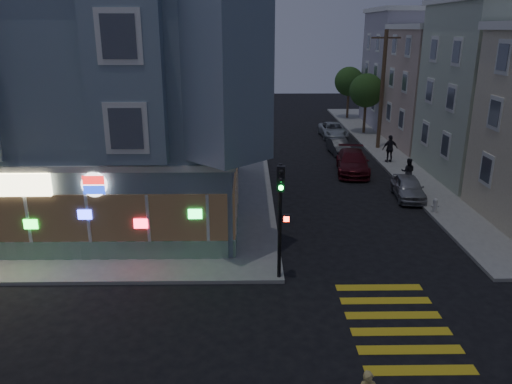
{
  "coord_description": "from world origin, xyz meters",
  "views": [
    {
      "loc": [
        1.65,
        -14.86,
        9.22
      ],
      "look_at": [
        1.97,
        5.61,
        2.49
      ],
      "focal_mm": 35.0,
      "sensor_mm": 36.0,
      "label": 1
    }
  ],
  "objects_px": {
    "traffic_signal": "(281,203)",
    "parked_car_a": "(408,187)",
    "parked_car_d": "(333,130)",
    "fire_hydrant": "(435,205)",
    "street_tree_far": "(349,82)",
    "parked_car_c": "(353,162)",
    "parked_car_b": "(339,147)",
    "utility_pole": "(382,89)",
    "pedestrian_b": "(390,149)",
    "street_tree_near": "(366,91)",
    "pedestrian_a": "(408,172)"
  },
  "relations": [
    {
      "from": "pedestrian_b",
      "to": "street_tree_far",
      "type": "bearing_deg",
      "value": -103.23
    },
    {
      "from": "parked_car_b",
      "to": "parked_car_d",
      "type": "bearing_deg",
      "value": 79.26
    },
    {
      "from": "street_tree_near",
      "to": "traffic_signal",
      "type": "height_order",
      "value": "street_tree_near"
    },
    {
      "from": "street_tree_near",
      "to": "pedestrian_a",
      "type": "distance_m",
      "value": 16.29
    },
    {
      "from": "street_tree_near",
      "to": "parked_car_b",
      "type": "bearing_deg",
      "value": -115.42
    },
    {
      "from": "street_tree_far",
      "to": "parked_car_c",
      "type": "xyz_separation_m",
      "value": [
        -3.6,
        -20.77,
        -3.2
      ]
    },
    {
      "from": "utility_pole",
      "to": "parked_car_b",
      "type": "bearing_deg",
      "value": -155.15
    },
    {
      "from": "parked_car_d",
      "to": "traffic_signal",
      "type": "bearing_deg",
      "value": -105.07
    },
    {
      "from": "street_tree_near",
      "to": "pedestrian_a",
      "type": "bearing_deg",
      "value": -93.22
    },
    {
      "from": "street_tree_near",
      "to": "parked_car_d",
      "type": "height_order",
      "value": "street_tree_near"
    },
    {
      "from": "street_tree_far",
      "to": "traffic_signal",
      "type": "distance_m",
      "value": 37.03
    },
    {
      "from": "pedestrian_b",
      "to": "parked_car_a",
      "type": "relative_size",
      "value": 0.51
    },
    {
      "from": "street_tree_near",
      "to": "parked_car_b",
      "type": "height_order",
      "value": "street_tree_near"
    },
    {
      "from": "street_tree_far",
      "to": "parked_car_c",
      "type": "distance_m",
      "value": 21.33
    },
    {
      "from": "utility_pole",
      "to": "parked_car_a",
      "type": "xyz_separation_m",
      "value": [
        -1.3,
        -12.08,
        -4.15
      ]
    },
    {
      "from": "traffic_signal",
      "to": "utility_pole",
      "type": "bearing_deg",
      "value": 73.68
    },
    {
      "from": "parked_car_d",
      "to": "parked_car_b",
      "type": "bearing_deg",
      "value": -96.73
    },
    {
      "from": "parked_car_d",
      "to": "fire_hydrant",
      "type": "height_order",
      "value": "parked_car_d"
    },
    {
      "from": "parked_car_c",
      "to": "traffic_signal",
      "type": "relative_size",
      "value": 1.12
    },
    {
      "from": "utility_pole",
      "to": "pedestrian_b",
      "type": "height_order",
      "value": "utility_pole"
    },
    {
      "from": "street_tree_near",
      "to": "street_tree_far",
      "type": "xyz_separation_m",
      "value": [
        0.0,
        8.0,
        0.0
      ]
    },
    {
      "from": "parked_car_c",
      "to": "traffic_signal",
      "type": "bearing_deg",
      "value": -103.52
    },
    {
      "from": "parked_car_b",
      "to": "traffic_signal",
      "type": "xyz_separation_m",
      "value": [
        -5.78,
        -20.24,
        2.59
      ]
    },
    {
      "from": "pedestrian_b",
      "to": "parked_car_d",
      "type": "bearing_deg",
      "value": -86.34
    },
    {
      "from": "utility_pole",
      "to": "parked_car_c",
      "type": "bearing_deg",
      "value": -116.65
    },
    {
      "from": "street_tree_far",
      "to": "parked_car_b",
      "type": "bearing_deg",
      "value": -103.02
    },
    {
      "from": "street_tree_far",
      "to": "fire_hydrant",
      "type": "relative_size",
      "value": 7.08
    },
    {
      "from": "street_tree_far",
      "to": "traffic_signal",
      "type": "height_order",
      "value": "street_tree_far"
    },
    {
      "from": "parked_car_a",
      "to": "fire_hydrant",
      "type": "relative_size",
      "value": 5.04
    },
    {
      "from": "street_tree_near",
      "to": "parked_car_a",
      "type": "bearing_deg",
      "value": -94.74
    },
    {
      "from": "utility_pole",
      "to": "parked_car_c",
      "type": "height_order",
      "value": "utility_pole"
    },
    {
      "from": "pedestrian_b",
      "to": "parked_car_b",
      "type": "height_order",
      "value": "pedestrian_b"
    },
    {
      "from": "utility_pole",
      "to": "street_tree_near",
      "type": "distance_m",
      "value": 6.06
    },
    {
      "from": "parked_car_b",
      "to": "parked_car_c",
      "type": "xyz_separation_m",
      "value": [
        0.0,
        -5.2,
        0.15
      ]
    },
    {
      "from": "traffic_signal",
      "to": "parked_car_a",
      "type": "bearing_deg",
      "value": 57.5
    },
    {
      "from": "utility_pole",
      "to": "parked_car_a",
      "type": "bearing_deg",
      "value": -96.14
    },
    {
      "from": "parked_car_b",
      "to": "fire_hydrant",
      "type": "xyz_separation_m",
      "value": [
        2.7,
        -13.18,
        -0.04
      ]
    },
    {
      "from": "parked_car_c",
      "to": "pedestrian_b",
      "type": "bearing_deg",
      "value": 43.21
    },
    {
      "from": "street_tree_near",
      "to": "parked_car_d",
      "type": "xyz_separation_m",
      "value": [
        -3.04,
        -1.36,
        -3.3
      ]
    },
    {
      "from": "street_tree_far",
      "to": "parked_car_a",
      "type": "bearing_deg",
      "value": -93.29
    },
    {
      "from": "street_tree_far",
      "to": "parked_car_b",
      "type": "xyz_separation_m",
      "value": [
        -3.6,
        -15.57,
        -3.35
      ]
    },
    {
      "from": "parked_car_b",
      "to": "fire_hydrant",
      "type": "height_order",
      "value": "parked_car_b"
    },
    {
      "from": "parked_car_c",
      "to": "parked_car_d",
      "type": "distance_m",
      "value": 11.43
    },
    {
      "from": "parked_car_b",
      "to": "parked_car_d",
      "type": "xyz_separation_m",
      "value": [
        0.56,
        6.22,
        0.06
      ]
    },
    {
      "from": "parked_car_a",
      "to": "street_tree_far",
      "type": "bearing_deg",
      "value": 91.73
    },
    {
      "from": "utility_pole",
      "to": "parked_car_d",
      "type": "xyz_separation_m",
      "value": [
        -2.84,
        4.64,
        -4.16
      ]
    },
    {
      "from": "pedestrian_b",
      "to": "parked_car_d",
      "type": "distance_m",
      "value": 9.56
    },
    {
      "from": "pedestrian_b",
      "to": "parked_car_b",
      "type": "relative_size",
      "value": 0.55
    },
    {
      "from": "street_tree_near",
      "to": "parked_car_d",
      "type": "distance_m",
      "value": 4.69
    },
    {
      "from": "parked_car_d",
      "to": "traffic_signal",
      "type": "relative_size",
      "value": 1.03
    }
  ]
}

